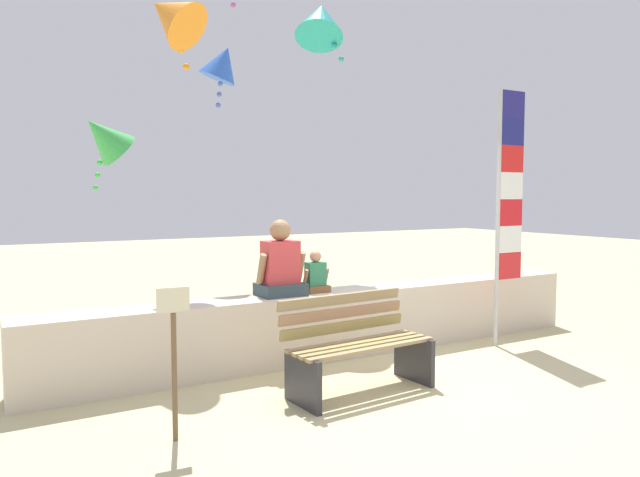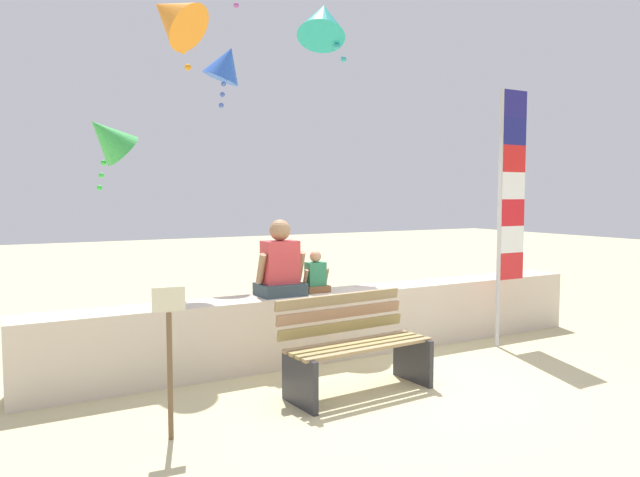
{
  "view_description": "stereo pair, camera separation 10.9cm",
  "coord_description": "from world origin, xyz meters",
  "px_view_note": "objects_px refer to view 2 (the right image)",
  "views": [
    {
      "loc": [
        -3.52,
        -4.48,
        1.82
      ],
      "look_at": [
        -0.26,
        1.18,
        1.34
      ],
      "focal_mm": 33.18,
      "sensor_mm": 36.0,
      "label": 1
    },
    {
      "loc": [
        -3.43,
        -4.53,
        1.82
      ],
      "look_at": [
        -0.26,
        1.18,
        1.34
      ],
      "focal_mm": 33.18,
      "sensor_mm": 36.0,
      "label": 2
    }
  ],
  "objects_px": {
    "flag_banner": "(508,198)",
    "kite_orange": "(172,16)",
    "park_bench": "(355,348)",
    "kite_blue": "(226,64)",
    "kite_teal": "(323,21)",
    "sign_post": "(169,349)",
    "person_adult": "(280,266)",
    "person_child": "(315,276)",
    "kite_green": "(107,137)"
  },
  "relations": [
    {
      "from": "flag_banner",
      "to": "kite_orange",
      "type": "relative_size",
      "value": 2.95
    },
    {
      "from": "park_bench",
      "to": "kite_blue",
      "type": "height_order",
      "value": "kite_blue"
    },
    {
      "from": "kite_orange",
      "to": "kite_teal",
      "type": "distance_m",
      "value": 2.24
    },
    {
      "from": "kite_orange",
      "to": "sign_post",
      "type": "xyz_separation_m",
      "value": [
        -0.84,
        -2.83,
        -3.26
      ]
    },
    {
      "from": "person_adult",
      "to": "person_child",
      "type": "relative_size",
      "value": 1.76
    },
    {
      "from": "kite_orange",
      "to": "kite_green",
      "type": "xyz_separation_m",
      "value": [
        -0.48,
        1.74,
        -1.29
      ]
    },
    {
      "from": "person_adult",
      "to": "park_bench",
      "type": "bearing_deg",
      "value": -80.07
    },
    {
      "from": "park_bench",
      "to": "person_child",
      "type": "bearing_deg",
      "value": 79.08
    },
    {
      "from": "park_bench",
      "to": "kite_green",
      "type": "distance_m",
      "value": 5.07
    },
    {
      "from": "kite_orange",
      "to": "kite_teal",
      "type": "height_order",
      "value": "kite_teal"
    },
    {
      "from": "person_child",
      "to": "sign_post",
      "type": "bearing_deg",
      "value": -144.51
    },
    {
      "from": "person_adult",
      "to": "person_child",
      "type": "height_order",
      "value": "person_adult"
    },
    {
      "from": "kite_orange",
      "to": "kite_teal",
      "type": "xyz_separation_m",
      "value": [
        2.2,
        0.28,
        0.32
      ]
    },
    {
      "from": "person_child",
      "to": "kite_blue",
      "type": "relative_size",
      "value": 0.42
    },
    {
      "from": "kite_blue",
      "to": "kite_green",
      "type": "xyz_separation_m",
      "value": [
        -1.86,
        -0.22,
        -1.26
      ]
    },
    {
      "from": "kite_blue",
      "to": "kite_teal",
      "type": "height_order",
      "value": "kite_teal"
    },
    {
      "from": "park_bench",
      "to": "flag_banner",
      "type": "relative_size",
      "value": 0.47
    },
    {
      "from": "kite_green",
      "to": "sign_post",
      "type": "distance_m",
      "value": 4.99
    },
    {
      "from": "person_adult",
      "to": "kite_orange",
      "type": "bearing_deg",
      "value": 118.05
    },
    {
      "from": "flag_banner",
      "to": "sign_post",
      "type": "bearing_deg",
      "value": -169.42
    },
    {
      "from": "person_adult",
      "to": "kite_blue",
      "type": "height_order",
      "value": "kite_blue"
    },
    {
      "from": "kite_green",
      "to": "kite_blue",
      "type": "bearing_deg",
      "value": 6.8
    },
    {
      "from": "park_bench",
      "to": "kite_blue",
      "type": "relative_size",
      "value": 1.3
    },
    {
      "from": "kite_green",
      "to": "kite_teal",
      "type": "bearing_deg",
      "value": -28.73
    },
    {
      "from": "kite_blue",
      "to": "kite_green",
      "type": "height_order",
      "value": "kite_blue"
    },
    {
      "from": "kite_green",
      "to": "kite_teal",
      "type": "distance_m",
      "value": 3.46
    },
    {
      "from": "park_bench",
      "to": "kite_green",
      "type": "bearing_deg",
      "value": 108.34
    },
    {
      "from": "park_bench",
      "to": "person_child",
      "type": "distance_m",
      "value": 1.31
    },
    {
      "from": "park_bench",
      "to": "person_adult",
      "type": "relative_size",
      "value": 1.76
    },
    {
      "from": "person_adult",
      "to": "sign_post",
      "type": "relative_size",
      "value": 0.71
    },
    {
      "from": "person_child",
      "to": "kite_green",
      "type": "xyz_separation_m",
      "value": [
        -1.66,
        3.13,
        1.73
      ]
    },
    {
      "from": "person_child",
      "to": "kite_blue",
      "type": "distance_m",
      "value": 4.5
    },
    {
      "from": "kite_blue",
      "to": "kite_orange",
      "type": "bearing_deg",
      "value": -125.04
    },
    {
      "from": "person_child",
      "to": "kite_green",
      "type": "relative_size",
      "value": 0.4
    },
    {
      "from": "person_adult",
      "to": "flag_banner",
      "type": "distance_m",
      "value": 2.89
    },
    {
      "from": "kite_blue",
      "to": "kite_green",
      "type": "bearing_deg",
      "value": -173.2
    },
    {
      "from": "kite_blue",
      "to": "park_bench",
      "type": "bearing_deg",
      "value": -95.45
    },
    {
      "from": "flag_banner",
      "to": "sign_post",
      "type": "relative_size",
      "value": 2.67
    },
    {
      "from": "flag_banner",
      "to": "kite_teal",
      "type": "xyz_separation_m",
      "value": [
        -1.27,
        2.3,
        2.47
      ]
    },
    {
      "from": "person_adult",
      "to": "flag_banner",
      "type": "bearing_deg",
      "value": -13.08
    },
    {
      "from": "kite_blue",
      "to": "person_child",
      "type": "bearing_deg",
      "value": -93.5
    },
    {
      "from": "kite_orange",
      "to": "kite_blue",
      "type": "distance_m",
      "value": 2.4
    },
    {
      "from": "park_bench",
      "to": "flag_banner",
      "type": "xyz_separation_m",
      "value": [
        2.52,
        0.55,
        1.39
      ]
    },
    {
      "from": "park_bench",
      "to": "kite_green",
      "type": "height_order",
      "value": "kite_green"
    },
    {
      "from": "kite_green",
      "to": "sign_post",
      "type": "bearing_deg",
      "value": -94.47
    },
    {
      "from": "flag_banner",
      "to": "kite_orange",
      "type": "height_order",
      "value": "kite_orange"
    },
    {
      "from": "kite_orange",
      "to": "kite_green",
      "type": "bearing_deg",
      "value": 105.49
    },
    {
      "from": "park_bench",
      "to": "sign_post",
      "type": "height_order",
      "value": "sign_post"
    },
    {
      "from": "park_bench",
      "to": "kite_teal",
      "type": "distance_m",
      "value": 4.95
    },
    {
      "from": "kite_orange",
      "to": "sign_post",
      "type": "relative_size",
      "value": 0.91
    }
  ]
}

